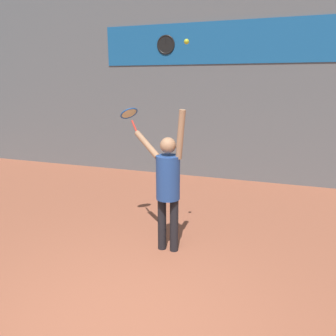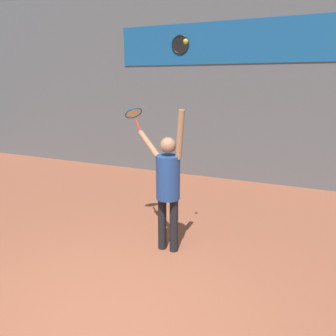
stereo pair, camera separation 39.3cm
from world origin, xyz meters
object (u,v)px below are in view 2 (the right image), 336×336
at_px(tennis_player, 168,182).
at_px(tennis_ball, 186,41).
at_px(scoreboard_clock, 180,45).
at_px(tennis_racket, 134,114).

bearing_deg(tennis_player, tennis_ball, -11.52).
xyz_separation_m(scoreboard_clock, tennis_racket, (0.61, -3.59, -1.45)).
xyz_separation_m(tennis_player, tennis_ball, (0.28, -0.06, 1.93)).
relative_size(scoreboard_clock, tennis_player, 0.22).
relative_size(tennis_player, tennis_ball, 32.91).
relative_size(tennis_player, tennis_racket, 5.34).
bearing_deg(scoreboard_clock, tennis_player, -70.68).
height_order(tennis_player, tennis_racket, tennis_player).
height_order(tennis_player, tennis_ball, tennis_ball).
distance_m(tennis_player, tennis_racket, 1.34).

